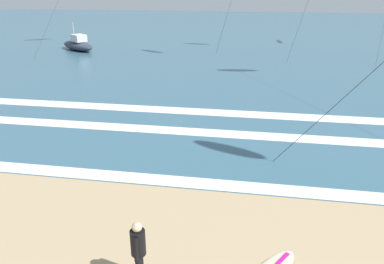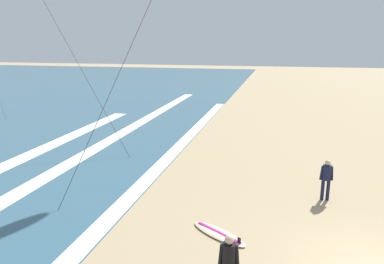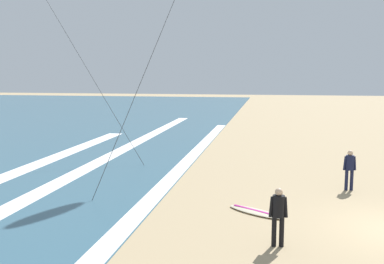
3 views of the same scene
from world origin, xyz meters
name	(u,v)px [view 1 (image 1 of 3)]	position (x,y,z in m)	size (l,w,h in m)	color
ocean_surface	(251,31)	(0.00, 52.83, 0.01)	(140.00, 90.00, 0.01)	#386075
wave_foam_shoreline	(203,184)	(-0.97, 8.23, 0.01)	(52.49, 0.71, 0.01)	white
wave_foam_mid_break	(280,137)	(1.76, 12.71, 0.01)	(57.95, 0.90, 0.01)	white
wave_foam_outer_break	(223,113)	(-0.96, 15.53, 0.01)	(39.10, 1.05, 0.01)	white
surfer_left_near	(138,248)	(-1.74, 3.73, 0.96)	(0.32, 0.51, 1.60)	black
offshore_boat	(78,45)	(-17.29, 32.95, 0.55)	(5.16, 4.51, 2.70)	#2D3342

